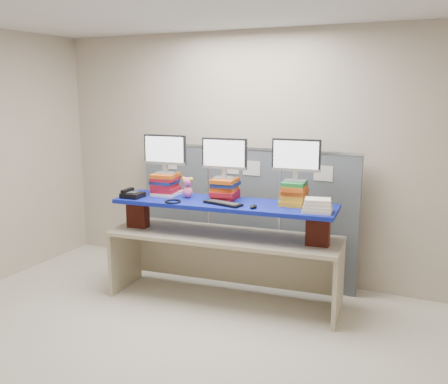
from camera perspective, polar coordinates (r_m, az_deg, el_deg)
The scene contains 18 objects.
room at distance 3.99m, azimuth -7.66°, elevation 0.67°, with size 5.00×4.00×2.80m.
cubicle_partition at distance 5.67m, azimuth 2.27°, elevation -2.45°, with size 2.60×0.06×1.53m.
desk at distance 5.10m, azimuth 0.00°, elevation -6.40°, with size 2.41×0.91×0.72m.
brick_pier_left at distance 5.36m, azimuth -9.81°, elevation -2.43°, with size 0.22×0.12×0.30m, color maroon.
brick_pier_right at distance 4.75m, azimuth 10.70°, elevation -4.30°, with size 0.22×0.12×0.30m, color maroon.
blue_board at distance 4.98m, azimuth 0.00°, elevation -1.36°, with size 2.23×0.56×0.04m, color #0B1294.
book_stack_left at distance 5.33m, azimuth -6.69°, elevation 0.92°, with size 0.29×0.32×0.23m.
book_stack_center at distance 5.07m, azimuth 0.12°, elevation 0.36°, with size 0.29×0.33×0.21m.
book_stack_right at distance 4.88m, azimuth 8.04°, elevation -0.12°, with size 0.26×0.32×0.23m.
monitor_left at distance 5.27m, azimuth -6.76°, elevation 4.60°, with size 0.47×0.15×0.41m.
monitor_center at distance 5.01m, azimuth 0.04°, elevation 4.17°, with size 0.47×0.15×0.41m.
monitor_right at distance 4.82m, azimuth 8.23°, elevation 3.94°, with size 0.47×0.15×0.41m.
keyboard at distance 4.85m, azimuth -0.12°, elevation -1.30°, with size 0.42×0.22×0.03m.
mouse at distance 4.71m, azimuth 3.40°, elevation -1.66°, with size 0.06×0.11×0.03m, color black.
desk_phone at distance 5.25m, azimuth -10.47°, elevation -0.27°, with size 0.21×0.19×0.09m.
headset at distance 4.97m, azimuth -5.86°, elevation -1.08°, with size 0.16×0.16×0.02m, color black.
plush_toy at distance 5.15m, azimuth -4.18°, elevation 0.55°, with size 0.13×0.10×0.22m.
binder_stack at distance 4.63m, azimuth 10.65°, elevation -1.57°, with size 0.29×0.25×0.12m.
Camera 1 is at (2.13, -3.29, 2.16)m, focal length 40.00 mm.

